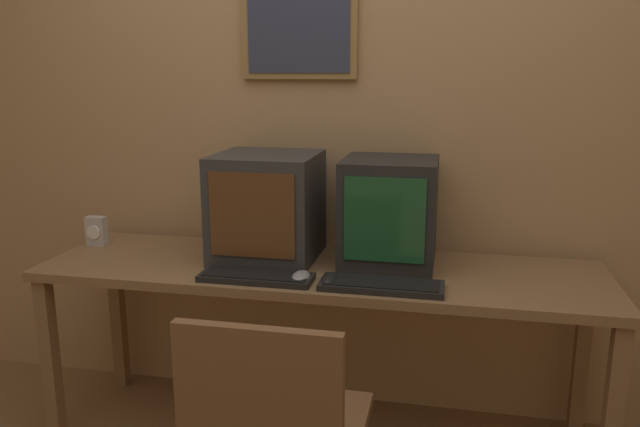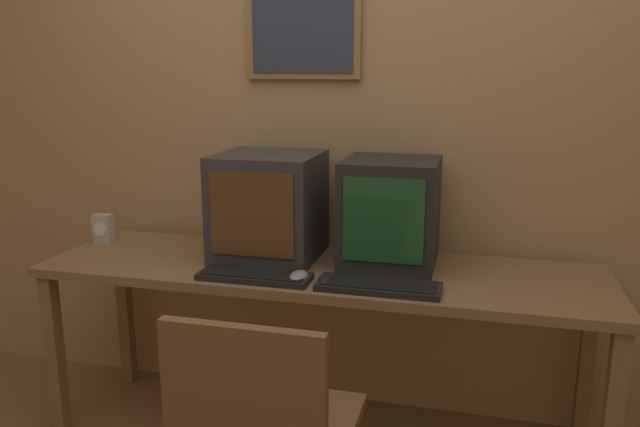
% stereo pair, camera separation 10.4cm
% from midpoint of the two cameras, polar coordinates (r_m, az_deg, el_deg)
% --- Properties ---
extents(wall_back, '(8.00, 0.08, 2.60)m').
position_cam_midpoint_polar(wall_back, '(2.71, 0.56, 8.61)').
color(wall_back, tan).
rests_on(wall_back, ground_plane).
extents(desk, '(2.19, 0.62, 0.76)m').
position_cam_midpoint_polar(desk, '(2.48, -1.21, -6.57)').
color(desk, olive).
rests_on(desk, ground_plane).
extents(monitor_left, '(0.40, 0.41, 0.43)m').
position_cam_midpoint_polar(monitor_left, '(2.53, -6.02, 0.65)').
color(monitor_left, '#333333').
rests_on(monitor_left, desk).
extents(monitor_right, '(0.36, 0.37, 0.42)m').
position_cam_midpoint_polar(monitor_right, '(2.46, 5.16, 0.20)').
color(monitor_right, black).
rests_on(monitor_right, desk).
extents(keyboard_main, '(0.42, 0.14, 0.03)m').
position_cam_midpoint_polar(keyboard_main, '(2.31, -7.16, -5.79)').
color(keyboard_main, black).
rests_on(keyboard_main, desk).
extents(keyboard_side, '(0.44, 0.16, 0.03)m').
position_cam_midpoint_polar(keyboard_side, '(2.21, 4.30, -6.57)').
color(keyboard_side, black).
rests_on(keyboard_side, desk).
extents(mouse_near_keyboard, '(0.06, 0.12, 0.04)m').
position_cam_midpoint_polar(mouse_near_keyboard, '(2.25, -0.45, -6.02)').
color(mouse_near_keyboard, black).
rests_on(mouse_near_keyboard, desk).
extents(mouse_far_corner, '(0.07, 0.11, 0.04)m').
position_cam_midpoint_polar(mouse_far_corner, '(2.27, -3.08, -5.84)').
color(mouse_far_corner, gray).
rests_on(mouse_far_corner, desk).
extents(desk_clock, '(0.08, 0.05, 0.13)m').
position_cam_midpoint_polar(desk_clock, '(2.91, -20.74, -1.51)').
color(desk_clock, '#B7B2AD').
rests_on(desk_clock, desk).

